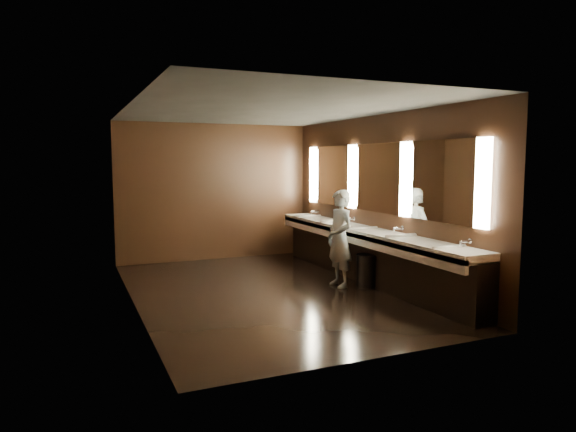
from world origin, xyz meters
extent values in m
plane|color=black|center=(0.00, 0.00, 0.00)|extent=(6.00, 6.00, 0.00)
cube|color=#2D2D2B|center=(0.00, 0.00, 2.80)|extent=(4.00, 6.00, 0.02)
cube|color=black|center=(0.00, 3.00, 1.40)|extent=(4.00, 0.02, 2.80)
cube|color=black|center=(0.00, -3.00, 1.40)|extent=(4.00, 0.02, 2.80)
cube|color=black|center=(-2.00, 0.00, 1.40)|extent=(0.02, 6.00, 2.80)
cube|color=black|center=(2.00, 0.00, 1.40)|extent=(0.02, 6.00, 2.80)
cube|color=black|center=(1.82, 0.00, 0.40)|extent=(0.36, 5.40, 0.81)
cube|color=white|center=(1.73, 0.00, 0.85)|extent=(0.55, 5.40, 0.12)
cube|color=white|center=(1.48, 0.00, 0.77)|extent=(0.06, 5.40, 0.18)
cylinder|color=silver|center=(1.91, -2.20, 0.99)|extent=(0.18, 0.04, 0.04)
cylinder|color=silver|center=(1.91, -0.73, 0.99)|extent=(0.18, 0.04, 0.04)
cylinder|color=silver|center=(1.91, 0.73, 0.99)|extent=(0.18, 0.04, 0.04)
cylinder|color=silver|center=(1.91, 2.20, 0.99)|extent=(0.18, 0.04, 0.04)
cube|color=#FEF4CC|center=(1.97, -2.40, 1.75)|extent=(0.06, 0.22, 1.15)
cube|color=white|center=(1.99, -1.60, 1.75)|extent=(0.03, 1.32, 1.15)
cube|color=#FEF4CC|center=(1.97, -0.80, 1.75)|extent=(0.06, 0.23, 1.15)
cube|color=white|center=(1.99, 0.00, 1.75)|extent=(0.03, 1.32, 1.15)
cube|color=#FEF4CC|center=(1.97, 0.80, 1.75)|extent=(0.06, 0.23, 1.15)
cube|color=white|center=(1.99, 1.60, 1.75)|extent=(0.03, 1.32, 1.15)
cube|color=#FEF4CC|center=(1.97, 2.40, 1.75)|extent=(0.06, 0.22, 1.15)
imported|color=#98C7E3|center=(1.21, -0.13, 0.79)|extent=(0.41, 0.59, 1.57)
cylinder|color=black|center=(1.58, -0.36, 0.27)|extent=(0.38, 0.38, 0.53)
camera|label=1|loc=(-2.83, -7.32, 2.01)|focal=32.00mm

